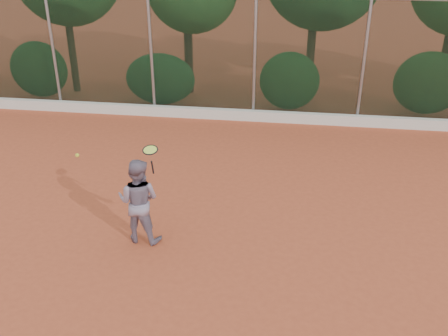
# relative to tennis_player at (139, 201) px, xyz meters

# --- Properties ---
(ground) EXTENTS (80.00, 80.00, 0.00)m
(ground) POSITION_rel_tennis_player_xyz_m (1.44, -0.40, -0.79)
(ground) COLOR #AD4828
(ground) RESTS_ON ground
(concrete_curb) EXTENTS (24.00, 0.20, 0.30)m
(concrete_curb) POSITION_rel_tennis_player_xyz_m (1.44, 6.42, -0.64)
(concrete_curb) COLOR silver
(concrete_curb) RESTS_ON ground
(tennis_player) EXTENTS (0.83, 0.67, 1.59)m
(tennis_player) POSITION_rel_tennis_player_xyz_m (0.00, 0.00, 0.00)
(tennis_player) COLOR gray
(tennis_player) RESTS_ON ground
(chainlink_fence) EXTENTS (24.09, 0.09, 3.50)m
(chainlink_fence) POSITION_rel_tennis_player_xyz_m (1.44, 6.60, 1.06)
(chainlink_fence) COLOR black
(chainlink_fence) RESTS_ON ground
(tennis_racket) EXTENTS (0.27, 0.27, 0.53)m
(tennis_racket) POSITION_rel_tennis_player_xyz_m (0.30, -0.05, 0.99)
(tennis_racket) COLOR black
(tennis_racket) RESTS_ON ground
(tennis_ball_in_flight) EXTENTS (0.07, 0.07, 0.07)m
(tennis_ball_in_flight) POSITION_rel_tennis_player_xyz_m (-0.87, -0.32, 0.97)
(tennis_ball_in_flight) COLOR gold
(tennis_ball_in_flight) RESTS_ON ground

